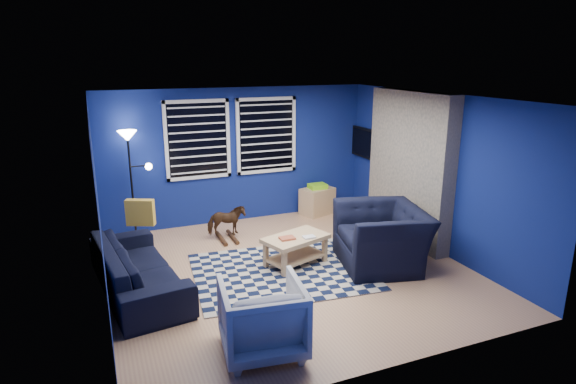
% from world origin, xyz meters
% --- Properties ---
extents(floor, '(5.00, 5.00, 0.00)m').
position_xyz_m(floor, '(0.00, 0.00, 0.00)').
color(floor, tan).
rests_on(floor, ground).
extents(ceiling, '(5.00, 5.00, 0.00)m').
position_xyz_m(ceiling, '(0.00, 0.00, 2.50)').
color(ceiling, white).
rests_on(ceiling, wall_back).
extents(wall_back, '(5.00, 0.00, 5.00)m').
position_xyz_m(wall_back, '(0.00, 2.50, 1.25)').
color(wall_back, navy).
rests_on(wall_back, floor).
extents(wall_left, '(0.00, 5.00, 5.00)m').
position_xyz_m(wall_left, '(-2.50, 0.00, 1.25)').
color(wall_left, navy).
rests_on(wall_left, floor).
extents(wall_right, '(0.00, 5.00, 5.00)m').
position_xyz_m(wall_right, '(2.50, 0.00, 1.25)').
color(wall_right, navy).
rests_on(wall_right, floor).
extents(fireplace, '(0.65, 2.00, 2.50)m').
position_xyz_m(fireplace, '(2.36, 0.50, 1.20)').
color(fireplace, gray).
rests_on(fireplace, floor).
extents(window_left, '(1.17, 0.06, 1.42)m').
position_xyz_m(window_left, '(-0.75, 2.46, 1.60)').
color(window_left, black).
rests_on(window_left, wall_back).
extents(window_right, '(1.17, 0.06, 1.42)m').
position_xyz_m(window_right, '(0.55, 2.46, 1.60)').
color(window_right, black).
rests_on(window_right, wall_back).
extents(tv, '(0.07, 1.00, 0.58)m').
position_xyz_m(tv, '(2.45, 2.00, 1.40)').
color(tv, black).
rests_on(tv, wall_right).
extents(rug, '(2.68, 2.23, 0.02)m').
position_xyz_m(rug, '(-0.13, -0.00, 0.01)').
color(rug, black).
rests_on(rug, floor).
extents(sofa, '(2.35, 1.17, 0.66)m').
position_xyz_m(sofa, '(-2.10, 0.18, 0.33)').
color(sofa, black).
rests_on(sofa, floor).
extents(armchair_big, '(1.59, 1.46, 0.88)m').
position_xyz_m(armchair_big, '(1.36, -0.31, 0.44)').
color(armchair_big, black).
rests_on(armchair_big, floor).
extents(armchair_bent, '(0.95, 0.97, 0.79)m').
position_xyz_m(armchair_bent, '(-1.03, -1.73, 0.40)').
color(armchair_bent, gray).
rests_on(armchair_bent, floor).
extents(rocking_horse, '(0.34, 0.65, 0.53)m').
position_xyz_m(rocking_horse, '(-0.52, 1.56, 0.34)').
color(rocking_horse, '#472B17').
rests_on(rocking_horse, floor).
extents(coffee_table, '(1.07, 0.82, 0.47)m').
position_xyz_m(coffee_table, '(0.16, 0.15, 0.33)').
color(coffee_table, '#DDAE7C').
rests_on(coffee_table, rug).
extents(cabinet, '(0.73, 0.60, 0.61)m').
position_xyz_m(cabinet, '(1.53, 2.25, 0.27)').
color(cabinet, '#DDAE7C').
rests_on(cabinet, floor).
extents(floor_lamp, '(0.51, 0.31, 1.86)m').
position_xyz_m(floor_lamp, '(-1.93, 2.24, 1.53)').
color(floor_lamp, black).
rests_on(floor_lamp, floor).
extents(throw_pillow, '(0.42, 0.28, 0.38)m').
position_xyz_m(throw_pillow, '(-1.95, 0.95, 0.85)').
color(throw_pillow, gold).
rests_on(throw_pillow, sofa).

